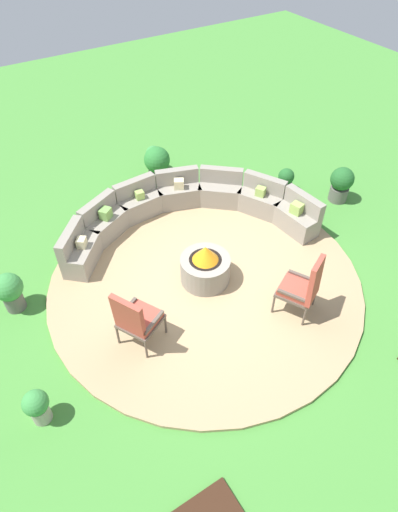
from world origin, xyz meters
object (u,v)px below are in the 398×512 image
(lounge_chair_front_left, at_px, (136,319))
(potted_plant_0, at_px, (157,162))
(potted_plant_5, at_px, (37,406))
(potted_plant_2, at_px, (154,158))
(potted_plant_3, at_px, (10,291))
(curved_stone_bench, at_px, (185,209))
(potted_plant_4, at_px, (341,183))
(lounge_chair_front_right, at_px, (304,286))
(fire_pit, at_px, (205,267))
(potted_plant_1, at_px, (286,180))

(lounge_chair_front_left, bearing_deg, potted_plant_0, 120.04)
(lounge_chair_front_left, bearing_deg, potted_plant_5, -105.32)
(lounge_chair_front_left, height_order, potted_plant_0, lounge_chair_front_left)
(potted_plant_0, relative_size, potted_plant_5, 1.29)
(potted_plant_0, distance_m, potted_plant_2, 0.35)
(potted_plant_5, bearing_deg, potted_plant_3, 83.92)
(curved_stone_bench, xyz_separation_m, potted_plant_4, (3.18, -1.03, 0.06))
(lounge_chair_front_right, relative_size, potted_plant_4, 1.51)
(lounge_chair_front_right, bearing_deg, curved_stone_bench, 69.56)
(lounge_chair_front_right, bearing_deg, fire_pit, 95.00)
(lounge_chair_front_left, xyz_separation_m, potted_plant_3, (-1.40, 1.74, -0.22))
(potted_plant_1, distance_m, potted_plant_4, 1.15)
(potted_plant_4, distance_m, potted_plant_5, 7.02)
(curved_stone_bench, xyz_separation_m, potted_plant_3, (-3.47, -0.37, 0.05))
(curved_stone_bench, height_order, potted_plant_2, curved_stone_bench)
(potted_plant_5, bearing_deg, fire_pit, 16.50)
(fire_pit, bearing_deg, potted_plant_0, 75.80)
(fire_pit, distance_m, potted_plant_2, 3.72)
(fire_pit, height_order, potted_plant_5, fire_pit)
(curved_stone_bench, relative_size, potted_plant_4, 5.96)
(fire_pit, height_order, potted_plant_0, fire_pit)
(lounge_chair_front_left, relative_size, potted_plant_2, 1.86)
(lounge_chair_front_left, height_order, potted_plant_1, lounge_chair_front_left)
(fire_pit, relative_size, potted_plant_2, 1.40)
(lounge_chair_front_left, height_order, potted_plant_2, lounge_chair_front_left)
(fire_pit, relative_size, curved_stone_bench, 0.19)
(lounge_chair_front_right, xyz_separation_m, potted_plant_4, (2.78, 1.89, -0.21))
(potted_plant_4, bearing_deg, potted_plant_1, 131.48)
(curved_stone_bench, bearing_deg, lounge_chair_front_left, -134.45)
(potted_plant_3, bearing_deg, lounge_chair_front_right, -33.49)
(lounge_chair_front_right, distance_m, potted_plant_2, 5.00)
(curved_stone_bench, distance_m, potted_plant_1, 2.43)
(lounge_chair_front_right, bearing_deg, potted_plant_2, 61.82)
(lounge_chair_front_right, height_order, potted_plant_4, lounge_chair_front_right)
(potted_plant_3, xyz_separation_m, potted_plant_5, (-0.22, -2.11, -0.08))
(lounge_chair_front_right, bearing_deg, potted_plant_3, 118.38)
(potted_plant_4, bearing_deg, fire_pit, -172.23)
(potted_plant_3, bearing_deg, potted_plant_0, 29.12)
(lounge_chair_front_right, relative_size, potted_plant_2, 1.90)
(potted_plant_5, bearing_deg, potted_plant_2, 48.01)
(potted_plant_5, bearing_deg, potted_plant_4, 11.88)
(potted_plant_2, height_order, potted_plant_5, potted_plant_2)
(fire_pit, bearing_deg, lounge_chair_front_right, -56.87)
(potted_plant_1, relative_size, potted_plant_4, 0.71)
(lounge_chair_front_left, xyz_separation_m, potted_plant_5, (-1.63, -0.37, -0.30))
(potted_plant_4, bearing_deg, potted_plant_0, 135.90)
(fire_pit, distance_m, potted_plant_4, 3.73)
(potted_plant_1, bearing_deg, potted_plant_2, 132.04)
(lounge_chair_front_right, bearing_deg, potted_plant_1, 25.39)
(curved_stone_bench, distance_m, lounge_chair_front_left, 2.97)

